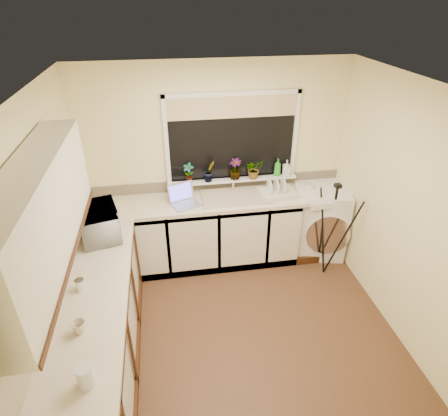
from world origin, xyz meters
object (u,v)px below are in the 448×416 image
Objects in this scene: steel_jar at (80,285)px; tripod at (330,231)px; cup_left at (79,327)px; plant_a at (189,173)px; glass_jug at (85,376)px; kettle at (103,232)px; plant_b at (209,171)px; plant_c at (235,169)px; soap_bottle_green at (278,167)px; soap_bottle_clear at (287,168)px; cup_back at (309,187)px; laptop at (184,199)px; washing_machine at (318,220)px; plant_d at (254,169)px; microwave at (99,222)px; dish_rack at (277,194)px.

tripod is at bearing 18.83° from steel_jar.
plant_a is at bearing 64.34° from cup_left.
glass_jug is (-2.45, -1.81, 0.36)m from tripod.
kettle is 0.93× the size of plant_a.
plant_b reaches higher than glass_jug.
plant_a is at bearing -179.23° from plant_c.
plant_a is at bearing -178.84° from soap_bottle_green.
soap_bottle_clear is at bearing 22.50° from kettle.
soap_bottle_green is 0.47m from cup_back.
kettle is 0.87× the size of plant_c.
laptop is at bearing 54.37° from steel_jar.
steel_jar reaches higher than cup_left.
washing_machine is at bearing -10.16° from plant_c.
kettle is 2.02× the size of cup_back.
plant_a is 2.28m from cup_left.
plant_b reaches higher than soap_bottle_clear.
tripod is 2.93m from cup_left.
tripod is 1.81m from plant_a.
washing_machine is 4.05× the size of kettle.
steel_jar is at bearing -150.69° from cup_back.
plant_b is at bearing -178.26° from soap_bottle_green.
washing_machine is at bearing -12.19° from plant_d.
steel_jar is 0.20× the size of microwave.
plant_b is at bearing -179.96° from plant_d.
soap_bottle_green reaches higher than cup_left.
microwave is at bearing -166.19° from cup_back.
tripod is 1.17m from plant_d.
soap_bottle_green is 2.95m from cup_left.
laptop is at bearing -169.51° from soap_bottle_clear.
soap_bottle_green is 2.13× the size of cup_left.
steel_jar is at bearing -139.58° from plant_d.
laptop is 0.32× the size of tripod.
plant_c reaches higher than steel_jar.
plant_b is at bearing 172.96° from cup_back.
soap_bottle_green is at bearing 36.58° from steel_jar.
plant_a is at bearing -174.29° from washing_machine.
soap_bottle_green reaches higher than kettle.
plant_c is at bearing -178.00° from washing_machine.
plant_a is 0.80m from plant_d.
microwave is 2.07× the size of plant_c.
microwave is (-0.10, 1.73, 0.07)m from glass_jug.
soap_bottle_clear is 0.37m from cup_back.
laptop is 0.47m from plant_b.
glass_jug reaches higher than steel_jar.
plant_a is at bearing -179.87° from soap_bottle_clear.
steel_jar is 0.83m from microwave.
steel_jar is at bearing -140.87° from tripod.
cup_back is at bearing 44.80° from glass_jug.
plant_b is 1.09× the size of plant_d.
dish_rack is at bearing 161.08° from tripod.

